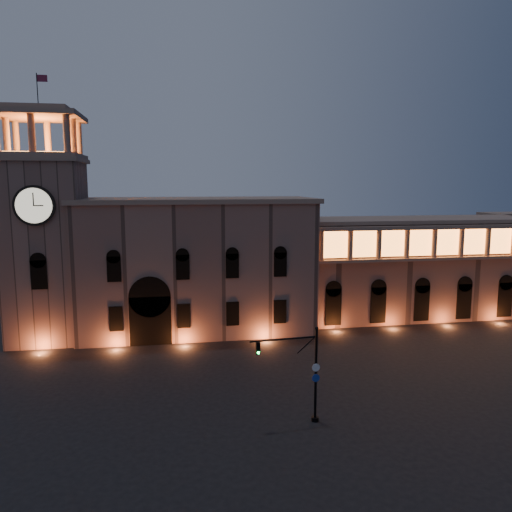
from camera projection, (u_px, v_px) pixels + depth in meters
name	position (u px, v px, depth m)	size (l,w,h in m)	color
ground	(232.00, 395.00, 46.34)	(160.00, 160.00, 0.00)	black
government_building	(196.00, 265.00, 66.13)	(30.80, 12.80, 17.60)	#795A4F
clock_tower	(47.00, 240.00, 61.60)	(9.80, 9.80, 32.40)	#795A4F
colonnade_wing	(427.00, 266.00, 73.93)	(40.60, 11.50, 14.50)	brown
traffic_light	(304.00, 373.00, 40.42)	(5.87, 0.97, 8.07)	black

